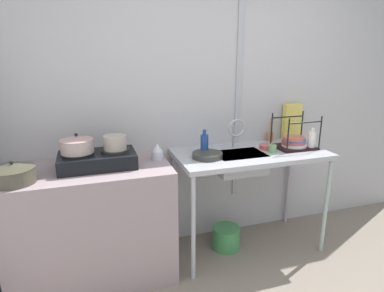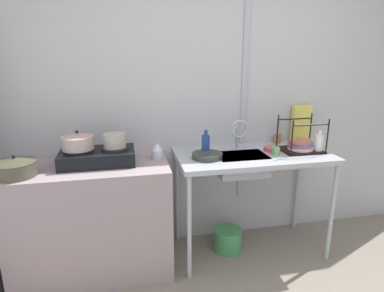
{
  "view_description": "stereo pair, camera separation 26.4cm",
  "coord_description": "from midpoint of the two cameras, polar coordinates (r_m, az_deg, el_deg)",
  "views": [
    {
      "loc": [
        -1.18,
        -1.11,
        1.74
      ],
      "look_at": [
        -0.4,
        1.3,
        1.02
      ],
      "focal_mm": 30.7,
      "sensor_mm": 36.0,
      "label": 1
    },
    {
      "loc": [
        -0.93,
        -1.18,
        1.74
      ],
      "look_at": [
        -0.4,
        1.3,
        1.02
      ],
      "focal_mm": 30.7,
      "sensor_mm": 36.0,
      "label": 2
    }
  ],
  "objects": [
    {
      "name": "pot_on_right_burner",
      "position": [
        2.54,
        -16.2,
        0.54
      ],
      "size": [
        0.17,
        0.17,
        0.1
      ],
      "color": "#A1988B",
      "rests_on": "stove"
    },
    {
      "name": "bucket_on_floor",
      "position": [
        3.13,
        3.46,
        -15.65
      ],
      "size": [
        0.26,
        0.26,
        0.21
      ],
      "primitive_type": "cylinder",
      "color": "#3E8D4F",
      "rests_on": "ground"
    },
    {
      "name": "frying_pan",
      "position": [
        2.66,
        -0.16,
        -1.64
      ],
      "size": [
        0.25,
        0.25,
        0.04
      ],
      "primitive_type": "cylinder",
      "color": "#31332D",
      "rests_on": "counter_sink"
    },
    {
      "name": "small_bowl_on_drainboard",
      "position": [
        2.95,
        10.45,
        -0.16
      ],
      "size": [
        0.13,
        0.13,
        0.04
      ],
      "primitive_type": "cylinder",
      "color": "#BD4A4F",
      "rests_on": "counter_sink"
    },
    {
      "name": "pot_on_left_burner",
      "position": [
        2.54,
        -22.2,
        0.22
      ],
      "size": [
        0.24,
        0.24,
        0.14
      ],
      "color": "#A7948D",
      "rests_on": "stove"
    },
    {
      "name": "dish_rack",
      "position": [
        3.04,
        14.97,
        0.64
      ],
      "size": [
        0.34,
        0.28,
        0.3
      ],
      "color": "black",
      "rests_on": "counter_sink"
    },
    {
      "name": "cereal_box",
      "position": [
        3.31,
        14.77,
        4.11
      ],
      "size": [
        0.18,
        0.06,
        0.35
      ],
      "primitive_type": "cube",
      "rotation": [
        0.0,
        0.0,
        0.0
      ],
      "color": "#DECA54",
      "rests_on": "counter_sink"
    },
    {
      "name": "counter_sink",
      "position": [
        2.87,
        7.5,
        -2.44
      ],
      "size": [
        1.31,
        0.65,
        0.92
      ],
      "color": "#A2A5AD",
      "rests_on": "ground"
    },
    {
      "name": "utensil_jar",
      "position": [
        3.22,
        11.1,
        1.68
      ],
      "size": [
        0.06,
        0.06,
        0.22
      ],
      "color": "#9A6740",
      "rests_on": "counter_sink"
    },
    {
      "name": "stove",
      "position": [
        2.57,
        -18.96,
        -2.27
      ],
      "size": [
        0.55,
        0.33,
        0.12
      ],
      "color": "black",
      "rests_on": "counter_concrete"
    },
    {
      "name": "percolator",
      "position": [
        2.63,
        -8.93,
        -1.04
      ],
      "size": [
        0.09,
        0.09,
        0.13
      ],
      "color": "#B8B7CE",
      "rests_on": "counter_concrete"
    },
    {
      "name": "cup_by_rack",
      "position": [
        2.85,
        11.24,
        -0.49
      ],
      "size": [
        0.07,
        0.07,
        0.07
      ],
      "primitive_type": "cylinder",
      "color": "#6AA064",
      "rests_on": "counter_sink"
    },
    {
      "name": "sink_basin",
      "position": [
        2.8,
        5.61,
        -2.96
      ],
      "size": [
        0.42,
        0.3,
        0.16
      ],
      "primitive_type": "cube",
      "color": "#A2A5AD",
      "rests_on": "counter_sink"
    },
    {
      "name": "bottle_by_rack",
      "position": [
        3.05,
        17.81,
        1.01
      ],
      "size": [
        0.07,
        0.07,
        0.18
      ],
      "color": "white",
      "rests_on": "counter_sink"
    },
    {
      "name": "wall_metal_strip",
      "position": [
        3.03,
        5.59,
        9.92
      ],
      "size": [
        0.05,
        0.01,
        2.08
      ],
      "primitive_type": "cube",
      "color": "#A2A5AD"
    },
    {
      "name": "counter_concrete",
      "position": [
        2.77,
        -19.52,
        -12.63
      ],
      "size": [
        1.2,
        0.65,
        0.92
      ],
      "primitive_type": "cube",
      "color": "gray",
      "rests_on": "ground"
    },
    {
      "name": "bottle_by_sink",
      "position": [
        2.74,
        -0.58,
        0.36
      ],
      "size": [
        0.07,
        0.07,
        0.21
      ],
      "color": "navy",
      "rests_on": "counter_sink"
    },
    {
      "name": "pot_beside_stove",
      "position": [
        2.49,
        -31.39,
        -4.17
      ],
      "size": [
        0.28,
        0.28,
        0.15
      ],
      "color": "#464235",
      "rests_on": "counter_concrete"
    },
    {
      "name": "wall_back",
      "position": [
        3.05,
        2.51,
        7.55
      ],
      "size": [
        4.6,
        0.1,
        2.6
      ],
      "primitive_type": "cube",
      "color": "#B1B0B5",
      "rests_on": "ground"
    },
    {
      "name": "faucet",
      "position": [
        2.84,
        5.05,
        2.85
      ],
      "size": [
        0.16,
        0.09,
        0.28
      ],
      "color": "#A2A5AD",
      "rests_on": "counter_sink"
    }
  ]
}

